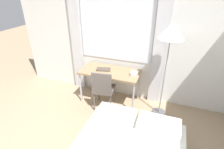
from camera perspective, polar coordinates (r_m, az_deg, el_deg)
name	(u,v)px	position (r m, az deg, el deg)	size (l,w,h in m)	color
wall_back_with_window	(127,37)	(3.60, 5.02, 12.09)	(5.16, 0.13, 2.70)	silver
desk	(110,74)	(3.60, -0.69, 0.31)	(1.22, 0.59, 0.72)	#937551
desk_chair	(103,88)	(3.43, -2.89, -4.36)	(0.45, 0.45, 0.87)	#59514C
standing_lamp	(171,35)	(2.99, 18.68, 12.02)	(0.44, 0.44, 1.79)	#4C4C51
telephone	(134,73)	(3.41, 7.30, 0.35)	(0.14, 0.13, 0.10)	silver
book	(103,69)	(3.61, -2.81, 1.71)	(0.32, 0.22, 0.02)	#4C4238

